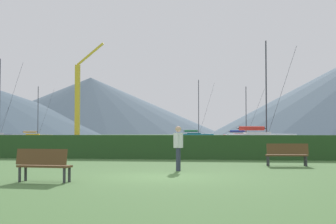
{
  "coord_description": "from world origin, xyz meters",
  "views": [
    {
      "loc": [
        2.45,
        -15.88,
        1.41
      ],
      "look_at": [
        -6.94,
        49.76,
        4.11
      ],
      "focal_mm": 53.98,
      "sensor_mm": 36.0,
      "label": 1
    }
  ],
  "objects_px": {
    "sailboat_slip_6": "(35,137)",
    "park_bench_near_path": "(43,164)",
    "sailboat_slip_7": "(243,137)",
    "sailboat_slip_11": "(262,138)",
    "park_bench_under_tree": "(287,153)",
    "dock_crane": "(78,107)",
    "sailboat_slip_2": "(196,136)",
    "person_seated_viewer": "(178,144)"
  },
  "relations": [
    {
      "from": "park_bench_near_path",
      "to": "sailboat_slip_6",
      "type": "bearing_deg",
      "value": 118.86
    },
    {
      "from": "park_bench_near_path",
      "to": "dock_crane",
      "type": "distance_m",
      "value": 80.99
    },
    {
      "from": "sailboat_slip_6",
      "to": "park_bench_under_tree",
      "type": "distance_m",
      "value": 78.32
    },
    {
      "from": "sailboat_slip_2",
      "to": "person_seated_viewer",
      "type": "bearing_deg",
      "value": -98.06
    },
    {
      "from": "sailboat_slip_2",
      "to": "dock_crane",
      "type": "relative_size",
      "value": 0.68
    },
    {
      "from": "sailboat_slip_7",
      "to": "park_bench_under_tree",
      "type": "xyz_separation_m",
      "value": [
        1.39,
        -66.25,
        -0.11
      ]
    },
    {
      "from": "sailboat_slip_11",
      "to": "sailboat_slip_7",
      "type": "bearing_deg",
      "value": 84.39
    },
    {
      "from": "dock_crane",
      "to": "sailboat_slip_6",
      "type": "bearing_deg",
      "value": -169.35
    },
    {
      "from": "sailboat_slip_6",
      "to": "dock_crane",
      "type": "relative_size",
      "value": 0.55
    },
    {
      "from": "sailboat_slip_6",
      "to": "sailboat_slip_11",
      "type": "height_order",
      "value": "sailboat_slip_11"
    },
    {
      "from": "sailboat_slip_7",
      "to": "park_bench_under_tree",
      "type": "distance_m",
      "value": 66.26
    },
    {
      "from": "sailboat_slip_6",
      "to": "park_bench_near_path",
      "type": "distance_m",
      "value": 82.12
    },
    {
      "from": "sailboat_slip_2",
      "to": "sailboat_slip_7",
      "type": "relative_size",
      "value": 1.33
    },
    {
      "from": "sailboat_slip_11",
      "to": "dock_crane",
      "type": "height_order",
      "value": "dock_crane"
    },
    {
      "from": "park_bench_near_path",
      "to": "person_seated_viewer",
      "type": "bearing_deg",
      "value": 61.03
    },
    {
      "from": "park_bench_near_path",
      "to": "park_bench_under_tree",
      "type": "height_order",
      "value": "same"
    },
    {
      "from": "park_bench_under_tree",
      "to": "dock_crane",
      "type": "bearing_deg",
      "value": 109.2
    },
    {
      "from": "sailboat_slip_7",
      "to": "park_bench_near_path",
      "type": "xyz_separation_m",
      "value": [
        -6.11,
        -74.26,
        -0.12
      ]
    },
    {
      "from": "park_bench_near_path",
      "to": "person_seated_viewer",
      "type": "distance_m",
      "value": 5.78
    },
    {
      "from": "sailboat_slip_11",
      "to": "park_bench_near_path",
      "type": "xyz_separation_m",
      "value": [
        -8.1,
        -46.89,
        -0.24
      ]
    },
    {
      "from": "person_seated_viewer",
      "to": "dock_crane",
      "type": "bearing_deg",
      "value": 113.59
    },
    {
      "from": "sailboat_slip_2",
      "to": "dock_crane",
      "type": "bearing_deg",
      "value": -158.69
    },
    {
      "from": "park_bench_near_path",
      "to": "sailboat_slip_11",
      "type": "bearing_deg",
      "value": 86.02
    },
    {
      "from": "dock_crane",
      "to": "sailboat_slip_11",
      "type": "bearing_deg",
      "value": -42.83
    },
    {
      "from": "person_seated_viewer",
      "to": "park_bench_near_path",
      "type": "bearing_deg",
      "value": -122.15
    },
    {
      "from": "person_seated_viewer",
      "to": "dock_crane",
      "type": "xyz_separation_m",
      "value": [
        -27.7,
        72.28,
        5.24
      ]
    },
    {
      "from": "sailboat_slip_7",
      "to": "sailboat_slip_11",
      "type": "distance_m",
      "value": 27.45
    },
    {
      "from": "sailboat_slip_11",
      "to": "park_bench_under_tree",
      "type": "bearing_deg",
      "value": -100.65
    },
    {
      "from": "sailboat_slip_2",
      "to": "dock_crane",
      "type": "xyz_separation_m",
      "value": [
        -20.91,
        -14.03,
        5.5
      ]
    },
    {
      "from": "person_seated_viewer",
      "to": "park_bench_under_tree",
      "type": "bearing_deg",
      "value": 40.56
    },
    {
      "from": "sailboat_slip_2",
      "to": "sailboat_slip_11",
      "type": "bearing_deg",
      "value": -87.85
    },
    {
      "from": "sailboat_slip_7",
      "to": "park_bench_under_tree",
      "type": "height_order",
      "value": "sailboat_slip_7"
    },
    {
      "from": "sailboat_slip_2",
      "to": "person_seated_viewer",
      "type": "distance_m",
      "value": 86.58
    },
    {
      "from": "sailboat_slip_11",
      "to": "park_bench_under_tree",
      "type": "height_order",
      "value": "sailboat_slip_11"
    },
    {
      "from": "sailboat_slip_7",
      "to": "park_bench_near_path",
      "type": "distance_m",
      "value": 74.51
    },
    {
      "from": "sailboat_slip_11",
      "to": "person_seated_viewer",
      "type": "relative_size",
      "value": 7.49
    },
    {
      "from": "sailboat_slip_2",
      "to": "person_seated_viewer",
      "type": "relative_size",
      "value": 7.53
    },
    {
      "from": "sailboat_slip_7",
      "to": "sailboat_slip_11",
      "type": "relative_size",
      "value": 0.76
    },
    {
      "from": "sailboat_slip_11",
      "to": "person_seated_viewer",
      "type": "bearing_deg",
      "value": -106.27
    },
    {
      "from": "park_bench_under_tree",
      "to": "park_bench_near_path",
      "type": "bearing_deg",
      "value": -138.7
    },
    {
      "from": "sailboat_slip_7",
      "to": "dock_crane",
      "type": "xyz_separation_m",
      "value": [
        -30.52,
        2.75,
        5.56
      ]
    },
    {
      "from": "sailboat_slip_11",
      "to": "dock_crane",
      "type": "xyz_separation_m",
      "value": [
        -32.5,
        30.13,
        5.45
      ]
    }
  ]
}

